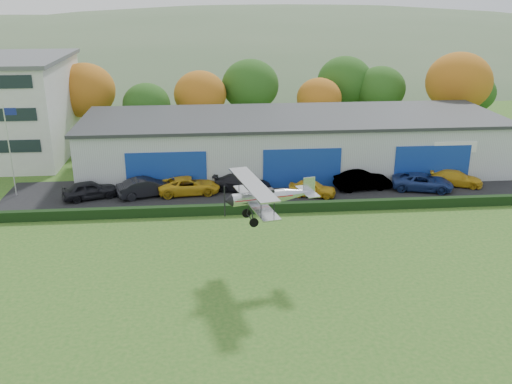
{
  "coord_description": "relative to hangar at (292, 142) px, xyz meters",
  "views": [
    {
      "loc": [
        -3.44,
        -25.59,
        17.01
      ],
      "look_at": [
        -0.19,
        10.25,
        3.95
      ],
      "focal_mm": 39.63,
      "sensor_mm": 36.0,
      "label": 1
    }
  ],
  "objects": [
    {
      "name": "hedge",
      "position": [
        -2.0,
        -11.78,
        -2.26
      ],
      "size": [
        46.0,
        0.6,
        0.8
      ],
      "primitive_type": "cube",
      "color": "black",
      "rests_on": "ground"
    },
    {
      "name": "flagpole",
      "position": [
        -24.88,
        -5.98,
        2.13
      ],
      "size": [
        1.05,
        0.1,
        8.0
      ],
      "color": "silver",
      "rests_on": "ground"
    },
    {
      "name": "car_3",
      "position": [
        -5.37,
        -6.55,
        -1.87
      ],
      "size": [
        5.47,
        3.51,
        1.48
      ],
      "primitive_type": "imported",
      "rotation": [
        0.0,
        0.0,
        1.26
      ],
      "color": "black",
      "rests_on": "apron"
    },
    {
      "name": "apron",
      "position": [
        -2.0,
        -6.98,
        -2.63
      ],
      "size": [
        48.0,
        9.0,
        0.05
      ],
      "primitive_type": "cube",
      "color": "black",
      "rests_on": "ground"
    },
    {
      "name": "hangar",
      "position": [
        0.0,
        0.0,
        0.0
      ],
      "size": [
        40.6,
        12.6,
        5.3
      ],
      "color": "#B2B7BC",
      "rests_on": "ground"
    },
    {
      "name": "car_5",
      "position": [
        5.31,
        -7.1,
        -1.78
      ],
      "size": [
        5.16,
        2.32,
        1.64
      ],
      "primitive_type": "imported",
      "rotation": [
        0.0,
        0.0,
        1.69
      ],
      "color": "gray",
      "rests_on": "apron"
    },
    {
      "name": "car_0",
      "position": [
        -18.46,
        -7.32,
        -1.83
      ],
      "size": [
        4.91,
        3.23,
        1.55
      ],
      "primitive_type": "imported",
      "rotation": [
        0.0,
        0.0,
        1.91
      ],
      "color": "black",
      "rests_on": "apron"
    },
    {
      "name": "car_6",
      "position": [
        10.56,
        -7.76,
        -1.87
      ],
      "size": [
        5.78,
        3.76,
        1.48
      ],
      "primitive_type": "imported",
      "rotation": [
        0.0,
        0.0,
        1.31
      ],
      "color": "navy",
      "rests_on": "apron"
    },
    {
      "name": "distant_hills",
      "position": [
        -9.38,
        112.02,
        -15.7
      ],
      "size": [
        430.0,
        196.0,
        56.0
      ],
      "color": "#4C6642",
      "rests_on": "ground"
    },
    {
      "name": "car_2",
      "position": [
        -10.07,
        -6.88,
        -1.86
      ],
      "size": [
        5.6,
        2.99,
        1.49
      ],
      "primitive_type": "imported",
      "rotation": [
        0.0,
        0.0,
        1.67
      ],
      "color": "gold",
      "rests_on": "apron"
    },
    {
      "name": "tree_belt",
      "position": [
        -4.15,
        12.64,
        2.95
      ],
      "size": [
        75.7,
        13.22,
        10.12
      ],
      "color": "#3D2614",
      "rests_on": "ground"
    },
    {
      "name": "car_7",
      "position": [
        14.05,
        -6.84,
        -1.94
      ],
      "size": [
        4.99,
        3.48,
        1.34
      ],
      "primitive_type": "imported",
      "rotation": [
        0.0,
        0.0,
        1.18
      ],
      "color": "gold",
      "rests_on": "apron"
    },
    {
      "name": "car_4",
      "position": [
        0.51,
        -8.44,
        -1.92
      ],
      "size": [
        4.36,
        2.74,
        1.38
      ],
      "primitive_type": "imported",
      "rotation": [
        0.0,
        0.0,
        1.28
      ],
      "color": "gold",
      "rests_on": "apron"
    },
    {
      "name": "biplane",
      "position": [
        -4.89,
        -21.31,
        2.36
      ],
      "size": [
        5.95,
        6.78,
        2.52
      ],
      "rotation": [
        0.0,
        0.0,
        0.22
      ],
      "color": "silver"
    },
    {
      "name": "car_1",
      "position": [
        -13.68,
        -7.19,
        -1.79
      ],
      "size": [
        5.26,
        3.24,
        1.64
      ],
      "primitive_type": "imported",
      "rotation": [
        0.0,
        0.0,
        1.9
      ],
      "color": "black",
      "rests_on": "apron"
    },
    {
      "name": "ground",
      "position": [
        -5.0,
        -27.98,
        -2.66
      ],
      "size": [
        300.0,
        300.0,
        0.0
      ],
      "primitive_type": "plane",
      "color": "#2B5C1D",
      "rests_on": "ground"
    }
  ]
}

